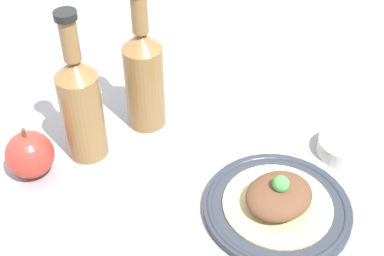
% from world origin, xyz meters
% --- Properties ---
extents(ground_plane, '(1.80, 1.10, 0.04)m').
position_xyz_m(ground_plane, '(0.00, 0.00, -0.02)').
color(ground_plane, gray).
extents(plate, '(0.24, 0.24, 0.02)m').
position_xyz_m(plate, '(-0.01, -0.12, 0.01)').
color(plate, '#2D333D').
rests_on(plate, ground_plane).
extents(plated_food, '(0.18, 0.18, 0.06)m').
position_xyz_m(plated_food, '(-0.01, -0.12, 0.03)').
color(plated_food, '#D6BC7F').
rests_on(plated_food, plate).
extents(cider_bottle_left, '(0.07, 0.07, 0.29)m').
position_xyz_m(cider_bottle_left, '(-0.17, 0.20, 0.11)').
color(cider_bottle_left, olive).
rests_on(cider_bottle_left, ground_plane).
extents(cider_bottle_right, '(0.07, 0.07, 0.29)m').
position_xyz_m(cider_bottle_right, '(-0.04, 0.20, 0.11)').
color(cider_bottle_right, olive).
rests_on(cider_bottle_right, ground_plane).
extents(apple, '(0.08, 0.08, 0.10)m').
position_xyz_m(apple, '(-0.27, 0.22, 0.04)').
color(apple, red).
rests_on(apple, ground_plane).
extents(dipping_bowl, '(0.09, 0.09, 0.03)m').
position_xyz_m(dipping_bowl, '(0.18, -0.10, 0.01)').
color(dipping_bowl, silver).
rests_on(dipping_bowl, ground_plane).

